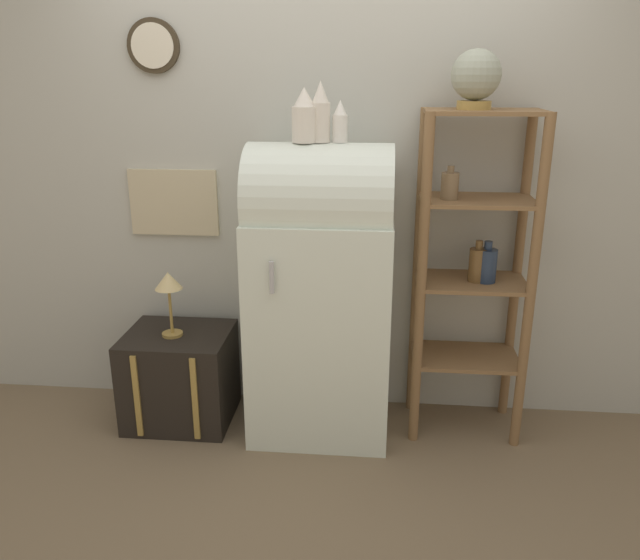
% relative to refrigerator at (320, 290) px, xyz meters
% --- Properties ---
extents(ground_plane, '(12.00, 12.00, 0.00)m').
position_rel_refrigerator_xyz_m(ground_plane, '(0.00, -0.27, -0.79)').
color(ground_plane, '#7A664C').
extents(wall_back, '(7.00, 0.09, 2.70)m').
position_rel_refrigerator_xyz_m(wall_back, '(-0.01, 0.31, 0.56)').
color(wall_back, '#B7B7AD').
rests_on(wall_back, ground_plane).
extents(refrigerator, '(0.72, 0.60, 1.53)m').
position_rel_refrigerator_xyz_m(refrigerator, '(0.00, 0.00, 0.00)').
color(refrigerator, silver).
rests_on(refrigerator, ground_plane).
extents(suitcase_trunk, '(0.56, 0.49, 0.51)m').
position_rel_refrigerator_xyz_m(suitcase_trunk, '(-0.78, 0.01, -0.53)').
color(suitcase_trunk, black).
rests_on(suitcase_trunk, ground_plane).
extents(shelf_unit, '(0.57, 0.38, 1.68)m').
position_rel_refrigerator_xyz_m(shelf_unit, '(0.76, 0.07, 0.16)').
color(shelf_unit, olive).
rests_on(shelf_unit, ground_plane).
extents(globe, '(0.23, 0.23, 0.27)m').
position_rel_refrigerator_xyz_m(globe, '(0.71, 0.05, 1.04)').
color(globe, '#AD8942').
rests_on(globe, shelf_unit).
extents(vase_left, '(0.12, 0.12, 0.25)m').
position_rel_refrigerator_xyz_m(vase_left, '(-0.07, -0.01, 0.86)').
color(vase_left, silver).
rests_on(vase_left, refrigerator).
extents(vase_center, '(0.09, 0.09, 0.28)m').
position_rel_refrigerator_xyz_m(vase_center, '(-0.00, 0.01, 0.87)').
color(vase_center, silver).
rests_on(vase_center, refrigerator).
extents(vase_right, '(0.07, 0.07, 0.19)m').
position_rel_refrigerator_xyz_m(vase_right, '(0.09, 0.01, 0.83)').
color(vase_right, white).
rests_on(vase_right, refrigerator).
extents(desk_lamp, '(0.14, 0.14, 0.35)m').
position_rel_refrigerator_xyz_m(desk_lamp, '(-0.79, -0.02, -0.00)').
color(desk_lamp, '#AD8942').
rests_on(desk_lamp, suitcase_trunk).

